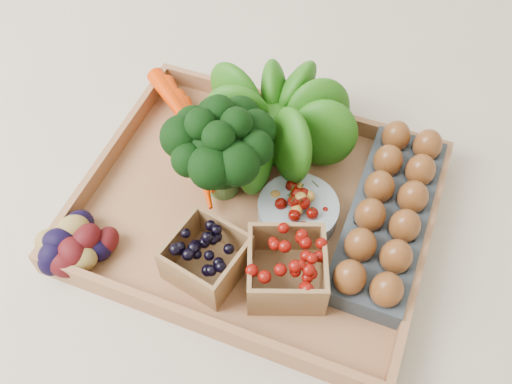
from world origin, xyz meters
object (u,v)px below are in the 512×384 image
(broccoli, at_px, (222,163))
(egg_carton, at_px, (387,218))
(tray, at_px, (256,210))
(cherry_bowl, at_px, (298,211))

(broccoli, height_order, egg_carton, broccoli)
(tray, relative_size, egg_carton, 1.63)
(broccoli, bearing_deg, egg_carton, 5.59)
(tray, xyz_separation_m, broccoli, (-0.07, 0.02, 0.07))
(cherry_bowl, distance_m, egg_carton, 0.14)
(cherry_bowl, height_order, egg_carton, egg_carton)
(tray, relative_size, cherry_bowl, 4.27)
(broccoli, bearing_deg, tray, -15.48)
(broccoli, bearing_deg, cherry_bowl, -4.39)
(tray, distance_m, egg_carton, 0.21)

